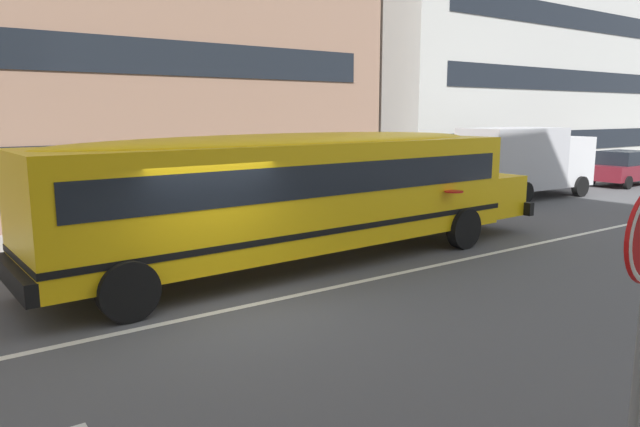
# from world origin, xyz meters

# --- Properties ---
(ground_plane) EXTENTS (400.00, 400.00, 0.00)m
(ground_plane) POSITION_xyz_m (0.00, 0.00, 0.00)
(ground_plane) COLOR #4C4C4F
(sidewalk_far) EXTENTS (120.00, 3.00, 0.01)m
(sidewalk_far) POSITION_xyz_m (0.00, 7.88, 0.01)
(sidewalk_far) COLOR gray
(sidewalk_far) RESTS_ON ground_plane
(lane_centreline) EXTENTS (110.00, 0.16, 0.01)m
(lane_centreline) POSITION_xyz_m (0.00, 0.00, 0.00)
(lane_centreline) COLOR silver
(lane_centreline) RESTS_ON ground_plane
(school_bus) EXTENTS (13.32, 3.23, 2.96)m
(school_bus) POSITION_xyz_m (2.90, 1.91, 1.76)
(school_bus) COLOR yellow
(school_bus) RESTS_ON ground_plane
(parked_car_maroon_by_hydrant) EXTENTS (3.95, 1.97, 1.64)m
(parked_car_maroon_by_hydrant) POSITION_xyz_m (23.33, 5.22, 0.84)
(parked_car_maroon_by_hydrant) COLOR maroon
(parked_car_maroon_by_hydrant) RESTS_ON ground_plane
(box_truck) EXTENTS (6.12, 2.65, 2.82)m
(box_truck) POSITION_xyz_m (16.01, 5.48, 1.54)
(box_truck) COLOR silver
(box_truck) RESTS_ON ground_plane
(apartment_block_far_right) EXTENTS (21.15, 9.25, 16.50)m
(apartment_block_far_right) POSITION_xyz_m (24.44, 13.98, 8.25)
(apartment_block_far_right) COLOR #B7B7B2
(apartment_block_far_right) RESTS_ON ground_plane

